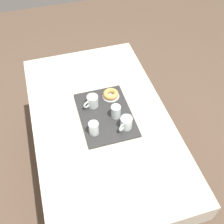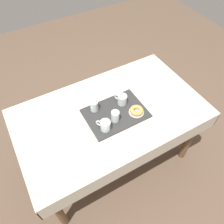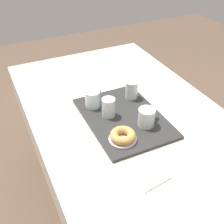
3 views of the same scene
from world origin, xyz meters
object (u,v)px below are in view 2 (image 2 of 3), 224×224
Objects in this scene: tea_mug_left at (122,100)px; donut_plate_left at (136,112)px; dining_table at (111,120)px; sugar_donut_left at (137,110)px; paper_napkin at (157,104)px; serving_tray at (115,113)px; water_glass_far at (115,117)px; tea_mug_right at (105,126)px; water_glass_near at (94,106)px.

donut_plate_left is (-0.05, 0.14, -0.04)m from tea_mug_left.
sugar_donut_left is (-0.17, 0.11, 0.14)m from dining_table.
paper_napkin reaches higher than dining_table.
water_glass_far is at bearing 57.36° from serving_tray.
water_glass_far is (0.01, 0.10, 0.16)m from dining_table.
tea_mug_right is 0.29m from donut_plate_left.
water_glass_far is 0.75× the size of donut_plate_left.
donut_plate_left reaches higher than paper_napkin.
tea_mug_right is 0.49m from paper_napkin.
paper_napkin is at bearing 163.28° from dining_table.
water_glass_far is 0.19m from donut_plate_left.
tea_mug_left reaches higher than sugar_donut_left.
tea_mug_right is at bearing 86.24° from water_glass_near.
dining_table is 3.18× the size of serving_tray.
water_glass_near is at bearing -11.59° from tea_mug_left.
dining_table is 0.25m from sugar_donut_left.
water_glass_near reaches higher than tea_mug_right.
water_glass_far is (0.04, 0.06, 0.05)m from serving_tray.
tea_mug_left is (-0.12, -0.03, 0.16)m from dining_table.
tea_mug_left reaches higher than paper_napkin.
water_glass_near is (0.13, -0.11, 0.05)m from serving_tray.
serving_tray is 0.12m from tea_mug_left.
donut_plate_left is at bearing 145.39° from water_glass_near.
tea_mug_left is at bearing -167.29° from dining_table.
tea_mug_right reaches higher than serving_tray.
sugar_donut_left is (-0.27, 0.19, -0.02)m from water_glass_near.
water_glass_far reaches higher than sugar_donut_left.
dining_table is 0.18m from water_glass_far.
tea_mug_left is at bearing -71.72° from donut_plate_left.
water_glass_near reaches higher than dining_table.
sugar_donut_left is 0.21m from paper_napkin.
donut_plate_left is (-0.28, -0.02, -0.04)m from tea_mug_right.
donut_plate_left is 0.02m from sugar_donut_left.
tea_mug_right is (0.12, 0.13, 0.16)m from dining_table.
tea_mug_left is 0.15m from sugar_donut_left.
donut_plate_left is (-0.27, 0.19, -0.04)m from water_glass_near.
serving_tray is at bearing -28.51° from donut_plate_left.
water_glass_far reaches higher than tea_mug_right.
water_glass_far is 0.39m from paper_napkin.
paper_napkin is at bearing -179.19° from donut_plate_left.
paper_napkin is (-0.25, 0.14, -0.05)m from tea_mug_left.
tea_mug_left and tea_mug_right have the same top height.
tea_mug_left is 0.29m from paper_napkin.
paper_napkin is (-0.37, 0.11, 0.11)m from dining_table.
dining_table is 16.71× the size of water_glass_near.
water_glass_near reaches higher than sugar_donut_left.
tea_mug_right reaches higher than paper_napkin.
water_glass_far is at bearing 81.68° from dining_table.
dining_table is at bearing 145.02° from water_glass_near.
tea_mug_right is at bearing 33.56° from serving_tray.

